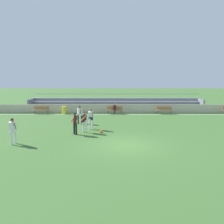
{
  "coord_description": "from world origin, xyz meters",
  "views": [
    {
      "loc": [
        -0.85,
        -13.75,
        4.16
      ],
      "look_at": [
        -0.95,
        5.66,
        1.26
      ],
      "focal_mm": 36.54,
      "sensor_mm": 36.0,
      "label": 1
    }
  ],
  "objects_px": {
    "bench_centre_sideline": "(115,109)",
    "player_dark_wide_right": "(75,122)",
    "player_dark_on_ball": "(84,120)",
    "player_white_pressing_high": "(80,113)",
    "bench_near_bin": "(41,109)",
    "player_white_wide_left": "(13,129)",
    "bleacher_stand": "(116,104)",
    "spectator_seated": "(115,108)",
    "player_white_dropping_back": "(91,117)",
    "trash_bin": "(64,110)",
    "bench_near_wall_gap": "(164,109)",
    "soccer_ball": "(101,131)"
  },
  "relations": [
    {
      "from": "trash_bin",
      "to": "bench_near_wall_gap",
      "type": "bearing_deg",
      "value": 0.28
    },
    {
      "from": "player_dark_wide_right",
      "to": "player_white_pressing_high",
      "type": "height_order",
      "value": "player_white_pressing_high"
    },
    {
      "from": "player_white_dropping_back",
      "to": "player_white_pressing_high",
      "type": "bearing_deg",
      "value": 117.55
    },
    {
      "from": "bleacher_stand",
      "to": "player_white_pressing_high",
      "type": "height_order",
      "value": "bleacher_stand"
    },
    {
      "from": "player_dark_wide_right",
      "to": "player_white_wide_left",
      "type": "height_order",
      "value": "player_white_wide_left"
    },
    {
      "from": "player_white_dropping_back",
      "to": "bench_near_wall_gap",
      "type": "bearing_deg",
      "value": 46.13
    },
    {
      "from": "player_white_dropping_back",
      "to": "soccer_ball",
      "type": "relative_size",
      "value": 7.73
    },
    {
      "from": "player_white_dropping_back",
      "to": "player_dark_on_ball",
      "type": "xyz_separation_m",
      "value": [
        -0.39,
        -1.09,
        -0.05
      ]
    },
    {
      "from": "bench_centre_sideline",
      "to": "player_white_dropping_back",
      "type": "xyz_separation_m",
      "value": [
        -2.01,
        -8.1,
        0.47
      ]
    },
    {
      "from": "bench_near_wall_gap",
      "to": "player_white_wide_left",
      "type": "relative_size",
      "value": 1.08
    },
    {
      "from": "bench_near_wall_gap",
      "to": "spectator_seated",
      "type": "distance_m",
      "value": 5.79
    },
    {
      "from": "trash_bin",
      "to": "player_dark_on_ball",
      "type": "distance_m",
      "value": 9.81
    },
    {
      "from": "bench_centre_sideline",
      "to": "player_white_dropping_back",
      "type": "relative_size",
      "value": 1.06
    },
    {
      "from": "bleacher_stand",
      "to": "player_white_pressing_high",
      "type": "bearing_deg",
      "value": -111.03
    },
    {
      "from": "bleacher_stand",
      "to": "player_white_dropping_back",
      "type": "distance_m",
      "value": 11.43
    },
    {
      "from": "bench_near_bin",
      "to": "player_white_wide_left",
      "type": "relative_size",
      "value": 1.08
    },
    {
      "from": "bench_near_bin",
      "to": "player_white_wide_left",
      "type": "height_order",
      "value": "player_white_wide_left"
    },
    {
      "from": "bench_near_wall_gap",
      "to": "soccer_ball",
      "type": "bearing_deg",
      "value": -126.5
    },
    {
      "from": "soccer_ball",
      "to": "player_white_wide_left",
      "type": "bearing_deg",
      "value": -150.33
    },
    {
      "from": "spectator_seated",
      "to": "player_dark_wide_right",
      "type": "height_order",
      "value": "player_dark_wide_right"
    },
    {
      "from": "bench_near_wall_gap",
      "to": "player_dark_wide_right",
      "type": "bearing_deg",
      "value": -131.64
    },
    {
      "from": "bleacher_stand",
      "to": "player_dark_wide_right",
      "type": "relative_size",
      "value": 13.51
    },
    {
      "from": "bench_near_wall_gap",
      "to": "player_white_wide_left",
      "type": "height_order",
      "value": "player_white_wide_left"
    },
    {
      "from": "bench_centre_sideline",
      "to": "player_dark_on_ball",
      "type": "xyz_separation_m",
      "value": [
        -2.39,
        -9.2,
        0.42
      ]
    },
    {
      "from": "soccer_ball",
      "to": "bench_near_bin",
      "type": "bearing_deg",
      "value": 128.9
    },
    {
      "from": "bench_centre_sideline",
      "to": "player_dark_wide_right",
      "type": "relative_size",
      "value": 1.09
    },
    {
      "from": "player_white_pressing_high",
      "to": "player_white_wide_left",
      "type": "height_order",
      "value": "player_white_wide_left"
    },
    {
      "from": "bench_near_wall_gap",
      "to": "player_dark_wide_right",
      "type": "xyz_separation_m",
      "value": [
        -8.78,
        -9.88,
        0.43
      ]
    },
    {
      "from": "player_white_pressing_high",
      "to": "soccer_ball",
      "type": "relative_size",
      "value": 7.54
    },
    {
      "from": "player_dark_on_ball",
      "to": "player_dark_wide_right",
      "type": "distance_m",
      "value": 0.91
    },
    {
      "from": "player_white_pressing_high",
      "to": "player_white_dropping_back",
      "type": "bearing_deg",
      "value": -62.45
    },
    {
      "from": "bench_near_wall_gap",
      "to": "player_dark_on_ball",
      "type": "height_order",
      "value": "player_dark_on_ball"
    },
    {
      "from": "bleacher_stand",
      "to": "bench_near_bin",
      "type": "height_order",
      "value": "bleacher_stand"
    },
    {
      "from": "bench_centre_sideline",
      "to": "trash_bin",
      "type": "distance_m",
      "value": 5.92
    },
    {
      "from": "player_dark_wide_right",
      "to": "player_white_wide_left",
      "type": "bearing_deg",
      "value": -144.49
    },
    {
      "from": "spectator_seated",
      "to": "player_white_wide_left",
      "type": "xyz_separation_m",
      "value": [
        -6.52,
        -12.27,
        0.29
      ]
    },
    {
      "from": "player_dark_on_ball",
      "to": "player_white_pressing_high",
      "type": "height_order",
      "value": "player_white_pressing_high"
    },
    {
      "from": "bench_centre_sideline",
      "to": "bench_near_bin",
      "type": "relative_size",
      "value": 1.0
    },
    {
      "from": "player_white_dropping_back",
      "to": "soccer_ball",
      "type": "xyz_separation_m",
      "value": [
        0.91,
        -1.2,
        -0.91
      ]
    },
    {
      "from": "player_white_dropping_back",
      "to": "player_white_pressing_high",
      "type": "distance_m",
      "value": 2.69
    },
    {
      "from": "spectator_seated",
      "to": "soccer_ball",
      "type": "bearing_deg",
      "value": -96.81
    },
    {
      "from": "bleacher_stand",
      "to": "bench_centre_sideline",
      "type": "xyz_separation_m",
      "value": [
        -0.15,
        -3.12,
        -0.3
      ]
    },
    {
      "from": "bench_centre_sideline",
      "to": "bench_near_wall_gap",
      "type": "bearing_deg",
      "value": 0.0
    },
    {
      "from": "trash_bin",
      "to": "player_white_dropping_back",
      "type": "xyz_separation_m",
      "value": [
        3.91,
        -8.05,
        0.59
      ]
    },
    {
      "from": "player_white_dropping_back",
      "to": "player_white_wide_left",
      "type": "height_order",
      "value": "player_white_dropping_back"
    },
    {
      "from": "bench_near_wall_gap",
      "to": "player_dark_on_ball",
      "type": "relative_size",
      "value": 1.11
    },
    {
      "from": "bench_near_bin",
      "to": "trash_bin",
      "type": "bearing_deg",
      "value": -1.24
    },
    {
      "from": "bleacher_stand",
      "to": "bench_near_wall_gap",
      "type": "xyz_separation_m",
      "value": [
        5.64,
        -3.12,
        -0.3
      ]
    },
    {
      "from": "bench_near_wall_gap",
      "to": "soccer_ball",
      "type": "height_order",
      "value": "bench_near_wall_gap"
    },
    {
      "from": "player_white_pressing_high",
      "to": "soccer_ball",
      "type": "distance_m",
      "value": 4.27
    }
  ]
}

